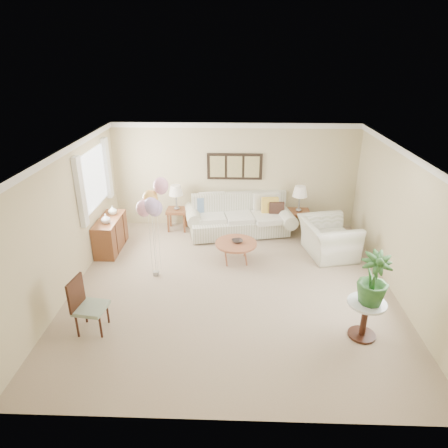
% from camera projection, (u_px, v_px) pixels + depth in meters
% --- Properties ---
extents(ground_plane, '(6.00, 6.00, 0.00)m').
position_uv_depth(ground_plane, '(232.00, 287.00, 7.63)').
color(ground_plane, tan).
extents(room_shell, '(6.04, 6.04, 2.60)m').
position_uv_depth(room_shell, '(227.00, 206.00, 7.07)').
color(room_shell, '#C4B78B').
rests_on(room_shell, ground).
extents(wall_art_triptych, '(1.35, 0.06, 0.65)m').
position_uv_depth(wall_art_triptych, '(235.00, 167.00, 9.72)').
color(wall_art_triptych, black).
rests_on(wall_art_triptych, ground).
extents(sofa, '(2.77, 1.42, 0.95)m').
position_uv_depth(sofa, '(239.00, 219.00, 9.74)').
color(sofa, silver).
rests_on(sofa, ground).
extents(end_table_left, '(0.50, 0.45, 0.54)m').
position_uv_depth(end_table_left, '(177.00, 213.00, 9.90)').
color(end_table_left, brown).
rests_on(end_table_left, ground).
extents(end_table_right, '(0.54, 0.49, 0.58)m').
position_uv_depth(end_table_right, '(298.00, 215.00, 9.69)').
color(end_table_right, brown).
rests_on(end_table_right, ground).
extents(lamp_left, '(0.35, 0.35, 0.62)m').
position_uv_depth(lamp_left, '(176.00, 191.00, 9.68)').
color(lamp_left, gray).
rests_on(lamp_left, end_table_left).
extents(lamp_right, '(0.35, 0.35, 0.63)m').
position_uv_depth(lamp_right, '(300.00, 192.00, 9.46)').
color(lamp_right, gray).
rests_on(lamp_right, end_table_right).
extents(coffee_table, '(0.88, 0.88, 0.44)m').
position_uv_depth(coffee_table, '(236.00, 244.00, 8.40)').
color(coffee_table, '#A25F44').
rests_on(coffee_table, ground).
extents(decor_bowl, '(0.28, 0.28, 0.06)m').
position_uv_depth(decor_bowl, '(237.00, 241.00, 8.38)').
color(decor_bowl, '#2D2522').
rests_on(decor_bowl, coffee_table).
extents(armchair, '(1.28, 1.40, 0.79)m').
position_uv_depth(armchair, '(328.00, 238.00, 8.70)').
color(armchair, silver).
rests_on(armchair, ground).
extents(side_table, '(0.59, 0.59, 0.64)m').
position_uv_depth(side_table, '(366.00, 311.00, 6.13)').
color(side_table, silver).
rests_on(side_table, ground).
extents(potted_plant, '(0.49, 0.49, 0.83)m').
position_uv_depth(potted_plant, '(374.00, 279.00, 5.89)').
color(potted_plant, '#224E23').
rests_on(potted_plant, side_table).
extents(accent_chair, '(0.52, 0.52, 0.94)m').
position_uv_depth(accent_chair, '(86.00, 304.00, 6.28)').
color(accent_chair, gray).
rests_on(accent_chair, ground).
extents(credenza, '(0.46, 1.20, 0.74)m').
position_uv_depth(credenza, '(110.00, 234.00, 8.94)').
color(credenza, brown).
rests_on(credenza, ground).
extents(vase_white, '(0.27, 0.27, 0.21)m').
position_uv_depth(vase_white, '(106.00, 219.00, 8.54)').
color(vase_white, silver).
rests_on(vase_white, credenza).
extents(vase_sage, '(0.22, 0.22, 0.20)m').
position_uv_depth(vase_sage, '(112.00, 210.00, 9.00)').
color(vase_sage, beige).
rests_on(vase_sage, credenza).
extents(balloon_cluster, '(0.58, 0.52, 2.01)m').
position_uv_depth(balloon_cluster, '(152.00, 202.00, 7.41)').
color(balloon_cluster, gray).
rests_on(balloon_cluster, ground).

